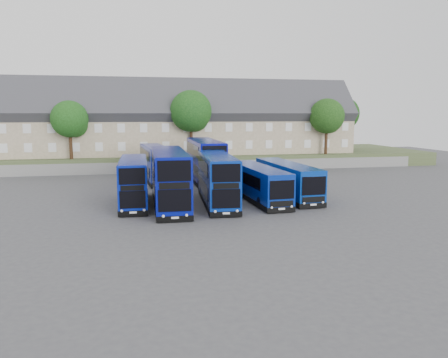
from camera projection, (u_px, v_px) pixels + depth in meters
ground at (207, 209)px, 36.48m from camera, size 120.00×120.00×0.00m
retaining_wall at (178, 167)px, 59.61m from camera, size 70.00×0.40×1.50m
earth_bank at (172, 158)px, 69.26m from camera, size 80.00×20.00×2.00m
terrace_row at (174, 123)px, 64.56m from camera, size 54.00×10.40×11.20m
dd_front_left at (134, 183)px, 38.19m from camera, size 2.49×10.09×3.99m
dd_front_mid at (170, 179)px, 37.37m from camera, size 3.00×12.07×4.78m
dd_front_right at (217, 180)px, 38.37m from camera, size 3.20×11.06×4.34m
dd_rear_left at (155, 165)px, 51.05m from camera, size 3.39×10.65×4.16m
dd_rear_right at (205, 162)px, 50.02m from camera, size 2.90×12.40×4.92m
coach_east_a at (258, 184)px, 40.14m from camera, size 3.03×11.58×3.13m
coach_east_b at (287, 180)px, 41.91m from camera, size 2.97×11.86×3.21m
tree_west at (71, 121)px, 56.99m from camera, size 4.80×4.80×7.65m
tree_mid at (192, 113)px, 60.51m from camera, size 5.76×5.76×9.18m
tree_east at (327, 117)px, 64.11m from camera, size 5.12×5.12×8.16m
tree_far at (343, 115)px, 72.03m from camera, size 5.44×5.44×8.67m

